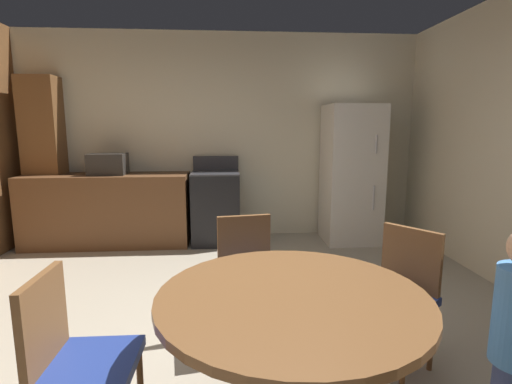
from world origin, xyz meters
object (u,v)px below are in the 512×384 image
Objects in this scene: oven_range at (216,207)px; refrigerator at (351,174)px; chair_north at (247,271)px; chair_northeast at (400,289)px; chair_west at (73,355)px; microwave at (108,164)px; dining_table at (292,326)px.

oven_range is 0.62× the size of refrigerator.
chair_north is 1.00× the size of chair_northeast.
oven_range is 3.34m from chair_west.
microwave is 3.43m from chair_west.
refrigerator is (1.75, -0.05, 0.41)m from oven_range.
oven_range is at bearing 81.39° from chair_west.
chair_north is 1.00× the size of chair_west.
oven_range reaches higher than chair_west.
dining_table is at bearing -0.00° from chair_north.
chair_northeast reaches higher than dining_table.
dining_table is 1.39× the size of chair_west.
refrigerator reaches higher than microwave.
oven_range is 2.98m from chair_northeast.
microwave is at bearing -154.64° from chair_north.
refrigerator is 2.76m from chair_northeast.
refrigerator is 3.52m from dining_table.
refrigerator is 4.00× the size of microwave.
refrigerator is at bearing 138.64° from chair_north.
chair_north reaches higher than dining_table.
refrigerator is 2.76m from chair_north.
refrigerator reaches higher than chair_north.
chair_northeast is 1.00× the size of chair_west.
oven_range reaches higher than chair_north.
refrigerator reaches higher than dining_table.
dining_table is (1.76, -3.30, -0.43)m from microwave.
chair_north is (-0.15, 0.95, -0.10)m from dining_table.
chair_northeast is (-0.54, -2.68, -0.38)m from refrigerator.
microwave is (-3.07, 0.05, 0.15)m from refrigerator.
microwave reaches higher than chair_west.
chair_northeast is at bearing -47.20° from microwave.
refrigerator is at bearing 68.01° from dining_table.
dining_table is (-1.31, -3.25, -0.28)m from refrigerator.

